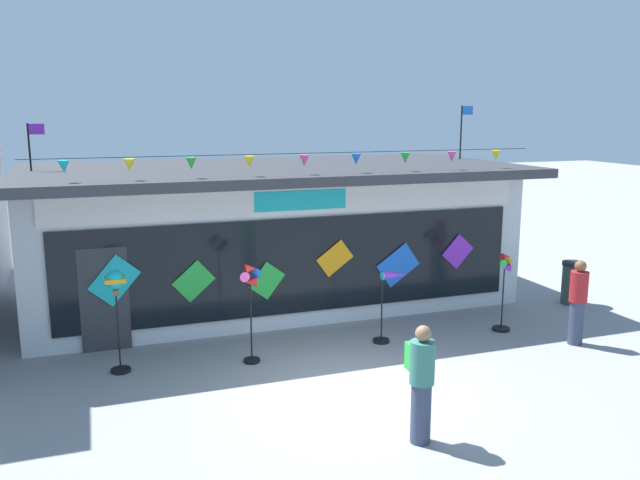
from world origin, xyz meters
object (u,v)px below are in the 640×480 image
object	(u,v)px
kite_shop_building	(271,232)
trash_bin	(572,283)
wind_spinner_left	(251,292)
wind_spinner_center_left	(390,293)
wind_spinner_center_right	(504,283)
wind_spinner_far_left	(116,293)
person_near_camera	(421,381)
person_mid_plaza	(578,302)

from	to	relation	value
kite_shop_building	trash_bin	size ratio (longest dim) A/B	11.05
wind_spinner_left	wind_spinner_center_left	xyz separation A→B (m)	(2.84, 0.20, -0.33)
wind_spinner_center_right	trash_bin	size ratio (longest dim) A/B	1.64
kite_shop_building	wind_spinner_center_right	bearing A→B (deg)	-44.95
wind_spinner_far_left	wind_spinner_center_right	world-z (taller)	wind_spinner_far_left
person_near_camera	wind_spinner_center_right	bearing A→B (deg)	42.91
wind_spinner_far_left	kite_shop_building	bearing A→B (deg)	43.59
wind_spinner_far_left	person_mid_plaza	distance (m)	8.64
wind_spinner_far_left	wind_spinner_left	xyz separation A→B (m)	(2.28, -0.36, -0.11)
wind_spinner_center_right	trash_bin	world-z (taller)	wind_spinner_center_right
wind_spinner_center_right	wind_spinner_far_left	bearing A→B (deg)	177.24
wind_spinner_left	kite_shop_building	bearing A→B (deg)	69.85
wind_spinner_center_right	person_near_camera	size ratio (longest dim) A/B	0.99
person_near_camera	person_mid_plaza	size ratio (longest dim) A/B	1.00
wind_spinner_center_right	person_near_camera	distance (m)	5.22
wind_spinner_far_left	wind_spinner_center_right	xyz separation A→B (m)	(7.60, -0.37, -0.40)
trash_bin	person_near_camera	bearing A→B (deg)	-144.33
person_near_camera	wind_spinner_center_left	bearing A→B (deg)	70.40
wind_spinner_center_right	person_near_camera	xyz separation A→B (m)	(-3.82, -3.56, -0.15)
wind_spinner_far_left	wind_spinner_center_right	size ratio (longest dim) A/B	1.11
kite_shop_building	wind_spinner_far_left	xyz separation A→B (m)	(-3.70, -3.52, -0.22)
wind_spinner_left	trash_bin	distance (m)	8.15
person_mid_plaza	kite_shop_building	bearing A→B (deg)	-123.72
wind_spinner_far_left	wind_spinner_center_left	xyz separation A→B (m)	(5.12, -0.16, -0.44)
trash_bin	wind_spinner_center_left	bearing A→B (deg)	-170.01
kite_shop_building	wind_spinner_center_left	world-z (taller)	kite_shop_building
wind_spinner_left	wind_spinner_center_right	distance (m)	5.33
wind_spinner_center_left	trash_bin	distance (m)	5.29
kite_shop_building	trash_bin	xyz separation A→B (m)	(6.60, -2.77, -1.14)
wind_spinner_left	trash_bin	world-z (taller)	wind_spinner_left
wind_spinner_left	person_mid_plaza	distance (m)	6.33
wind_spinner_left	wind_spinner_center_right	bearing A→B (deg)	-0.09
wind_spinner_far_left	wind_spinner_left	size ratio (longest dim) A/B	0.99
wind_spinner_center_left	person_mid_plaza	xyz separation A→B (m)	(3.37, -1.35, -0.15)
wind_spinner_far_left	trash_bin	world-z (taller)	wind_spinner_far_left
wind_spinner_center_left	person_mid_plaza	bearing A→B (deg)	-21.81
wind_spinner_center_right	trash_bin	xyz separation A→B (m)	(2.70, 1.12, -0.52)
wind_spinner_center_left	person_near_camera	size ratio (longest dim) A/B	0.86
kite_shop_building	trash_bin	distance (m)	7.25
kite_shop_building	wind_spinner_center_right	distance (m)	5.54
person_mid_plaza	trash_bin	size ratio (longest dim) A/B	1.66
wind_spinner_far_left	trash_bin	distance (m)	10.37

